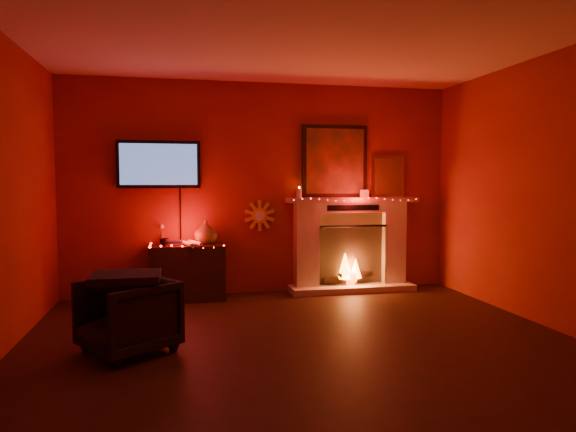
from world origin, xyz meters
The scene contains 6 objects.
room centered at (0.00, 0.00, 1.35)m, with size 5.00×5.00×5.00m.
fireplace centered at (1.14, 2.39, 0.72)m, with size 1.72×0.40×2.18m.
tv centered at (-1.30, 2.45, 1.65)m, with size 1.00×0.07×1.24m.
sunburst_clock centered at (-0.05, 2.48, 1.00)m, with size 0.40×0.03×0.40m.
console_table centered at (-0.96, 2.26, 0.39)m, with size 0.89×0.55×0.97m.
armchair centered at (-1.50, 0.39, 0.31)m, with size 0.67×0.69×0.63m, color black.
Camera 1 is at (-1.06, -4.04, 1.46)m, focal length 32.00 mm.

